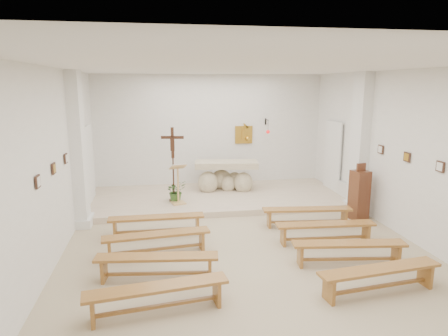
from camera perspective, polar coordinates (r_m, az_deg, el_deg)
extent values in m
cube|color=tan|center=(8.03, 2.95, -11.60)|extent=(7.00, 10.00, 0.00)
cube|color=white|center=(7.56, -23.67, -0.15)|extent=(0.02, 10.00, 3.50)
cube|color=white|center=(8.94, 25.51, 1.40)|extent=(0.02, 10.00, 3.50)
cube|color=white|center=(12.37, -1.97, 5.15)|extent=(7.00, 0.02, 3.50)
cube|color=silver|center=(7.37, 3.25, 14.15)|extent=(7.00, 10.00, 0.02)
cube|color=beige|center=(11.25, -0.90, -4.24)|extent=(6.98, 3.00, 0.15)
cube|color=white|center=(9.46, -20.11, 2.36)|extent=(0.26, 0.55, 3.50)
cube|color=white|center=(10.55, 18.81, 3.36)|extent=(0.26, 0.55, 3.50)
cube|color=gold|center=(12.53, 2.83, 4.77)|extent=(0.55, 0.04, 0.55)
cube|color=black|center=(12.67, 5.96, 6.62)|extent=(0.04, 0.02, 0.20)
cylinder|color=black|center=(12.52, 6.15, 6.87)|extent=(0.02, 0.30, 0.02)
cylinder|color=black|center=(12.39, 6.32, 6.03)|extent=(0.01, 0.01, 0.34)
sphere|color=red|center=(12.41, 6.30, 5.15)|extent=(0.11, 0.11, 0.11)
cube|color=#3E261B|center=(6.81, -25.07, -1.78)|extent=(0.03, 0.20, 0.20)
cube|color=#3E261B|center=(7.76, -23.16, -0.06)|extent=(0.03, 0.20, 0.20)
cube|color=#3E261B|center=(8.71, -21.66, 1.28)|extent=(0.03, 0.20, 0.20)
cube|color=#3E261B|center=(8.30, 28.50, 0.18)|extent=(0.03, 0.20, 0.20)
cube|color=#3E261B|center=(9.09, 24.68, 1.44)|extent=(0.03, 0.20, 0.20)
cube|color=#3E261B|center=(9.92, 21.47, 2.49)|extent=(0.03, 0.20, 0.20)
cube|color=silver|center=(10.47, -19.18, -5.04)|extent=(0.10, 0.85, 0.52)
cube|color=silver|center=(11.48, 16.94, -3.42)|extent=(0.10, 0.85, 0.52)
ellipsoid|color=beige|center=(11.57, -2.30, -2.12)|extent=(0.59, 0.50, 0.67)
ellipsoid|color=beige|center=(11.63, 2.79, -2.14)|extent=(0.55, 0.47, 0.63)
ellipsoid|color=beige|center=(11.88, -0.37, -1.66)|extent=(0.63, 0.53, 0.59)
ellipsoid|color=beige|center=(11.87, 1.52, -1.92)|extent=(0.51, 0.43, 0.55)
ellipsoid|color=beige|center=(11.68, 0.60, -2.31)|extent=(0.43, 0.37, 0.51)
cube|color=beige|center=(11.60, 0.36, 0.53)|extent=(1.90, 0.96, 0.18)
cube|color=#DEAE6C|center=(10.49, -6.52, -4.98)|extent=(0.40, 0.40, 0.04)
cylinder|color=#DEAE6C|center=(10.37, -6.58, -2.61)|extent=(0.05, 0.05, 0.93)
cube|color=#DEAE6C|center=(10.24, -6.61, 0.14)|extent=(0.45, 0.37, 0.15)
cube|color=silver|center=(10.20, -6.55, 0.36)|extent=(0.38, 0.31, 0.12)
cylinder|color=#3E2113|center=(10.79, -7.15, -4.53)|extent=(0.26, 0.26, 0.03)
cylinder|color=#3E2113|center=(10.64, -7.23, -1.56)|extent=(0.04, 0.04, 1.18)
cube|color=#3E2113|center=(10.46, -7.37, 3.60)|extent=(0.08, 0.07, 0.81)
cube|color=#3E2113|center=(10.44, -7.39, 4.36)|extent=(0.59, 0.16, 0.08)
cube|color=#3E2113|center=(10.43, -7.38, 3.40)|extent=(0.11, 0.06, 0.34)
imported|color=#345C24|center=(10.63, -6.87, -3.27)|extent=(0.64, 0.61, 0.57)
cube|color=#593019|center=(10.10, 18.74, -3.69)|extent=(0.44, 0.44, 1.19)
cube|color=#593019|center=(9.94, 19.00, 0.10)|extent=(0.24, 0.10, 0.20)
cube|color=#A26D2F|center=(8.73, -9.62, -6.95)|extent=(2.02, 0.32, 0.05)
cube|color=#A26D2F|center=(8.85, -15.30, -8.40)|extent=(0.06, 0.29, 0.39)
cube|color=#A26D2F|center=(8.83, -3.84, -8.03)|extent=(0.06, 0.29, 0.39)
cube|color=#A26D2F|center=(8.82, -9.56, -8.76)|extent=(1.70, 0.06, 0.05)
cube|color=#A26D2F|center=(9.34, 11.80, -5.78)|extent=(2.05, 0.53, 0.05)
cube|color=#A26D2F|center=(9.21, 6.45, -7.22)|extent=(0.09, 0.30, 0.39)
cube|color=#A26D2F|center=(9.66, 16.79, -6.75)|extent=(0.09, 0.30, 0.39)
cube|color=#A26D2F|center=(9.43, 11.73, -7.49)|extent=(1.70, 0.23, 0.05)
cube|color=#A26D2F|center=(7.77, -9.61, -9.35)|extent=(2.05, 0.53, 0.05)
cube|color=#A26D2F|center=(7.82, -16.05, -11.19)|extent=(0.09, 0.30, 0.39)
cube|color=#A26D2F|center=(7.97, -3.20, -10.27)|extent=(0.09, 0.30, 0.39)
cube|color=#A26D2F|center=(7.88, -9.53, -11.35)|extent=(1.70, 0.23, 0.05)
cube|color=#A26D2F|center=(8.45, 14.31, -7.80)|extent=(2.04, 0.46, 0.05)
cube|color=#A26D2F|center=(8.27, 8.45, -9.55)|extent=(0.07, 0.30, 0.39)
cube|color=#A26D2F|center=(8.85, 19.63, -8.69)|extent=(0.07, 0.30, 0.39)
cube|color=#A26D2F|center=(8.55, 14.21, -9.66)|extent=(1.70, 0.17, 0.05)
cube|color=#A26D2F|center=(6.83, -9.58, -12.43)|extent=(2.05, 0.56, 0.05)
cube|color=#A26D2F|center=(7.07, -16.77, -13.77)|extent=(0.09, 0.30, 0.39)
cube|color=#A26D2F|center=(6.87, -2.04, -14.06)|extent=(0.09, 0.30, 0.39)
cube|color=#A26D2F|center=(6.95, -9.50, -14.64)|extent=(1.70, 0.26, 0.05)
cube|color=#A26D2F|center=(7.59, 17.43, -10.27)|extent=(2.05, 0.58, 0.05)
cube|color=#A26D2F|center=(7.44, 10.82, -12.16)|extent=(0.09, 0.30, 0.39)
cube|color=#A26D2F|center=(7.99, 23.37, -11.21)|extent=(0.09, 0.30, 0.39)
cube|color=#A26D2F|center=(7.70, 17.30, -12.30)|extent=(1.69, 0.28, 0.05)
cube|color=#A26D2F|center=(5.91, -9.55, -16.46)|extent=(2.05, 0.59, 0.05)
cube|color=#A26D2F|center=(5.99, -18.26, -18.86)|extent=(0.09, 0.30, 0.39)
cube|color=#A26D2F|center=(6.17, -1.04, -17.25)|extent=(0.09, 0.30, 0.39)
cube|color=#A26D2F|center=(6.06, -9.45, -18.92)|extent=(1.69, 0.28, 0.05)
cube|color=#A26D2F|center=(6.78, 21.39, -13.30)|extent=(2.05, 0.55, 0.05)
cube|color=#A26D2F|center=(6.41, 14.76, -16.45)|extent=(0.09, 0.30, 0.39)
cube|color=#A26D2F|center=(7.40, 26.81, -13.42)|extent=(0.09, 0.30, 0.39)
cube|color=#A26D2F|center=(6.91, 21.20, -15.52)|extent=(1.70, 0.25, 0.05)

